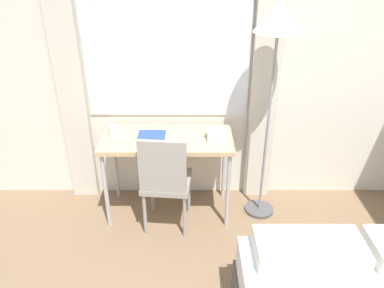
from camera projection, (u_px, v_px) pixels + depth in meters
wall_back_with_window at (189, 59)px, 3.22m from camera, size 5.29×0.13×2.70m
desk at (167, 145)px, 3.23m from camera, size 1.12×0.52×0.77m
desk_chair at (165, 178)px, 3.10m from camera, size 0.44×0.44×0.92m
standing_lamp at (277, 34)px, 2.78m from camera, size 0.37×0.37×1.89m
telephone at (216, 133)px, 3.16m from camera, size 0.17×0.15×0.11m
book at (151, 136)px, 3.19m from camera, size 0.23×0.22×0.02m
mug at (114, 131)px, 3.19m from camera, size 0.09×0.09×0.10m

